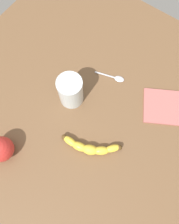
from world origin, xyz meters
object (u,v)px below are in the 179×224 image
Objects in this scene: smoothie_glass at (71,91)px; teaspoon at (117,78)px; apple_fruit at (1,149)px; banana at (91,148)px.

smoothie_glass is 18.91cm from teaspoon.
smoothie_glass is at bearing 77.38° from apple_fruit.
banana reaches higher than teaspoon.
teaspoon is (9.04, 15.79, -5.15)cm from smoothie_glass.
banana is 28.12cm from apple_fruit.
apple_fruit is at bearing -167.39° from banana.
teaspoon is (15.30, 43.75, -3.64)cm from apple_fruit.
teaspoon is at bearing 60.21° from smoothie_glass.
apple_fruit is at bearing -126.39° from teaspoon.
smoothie_glass reaches higher than apple_fruit.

